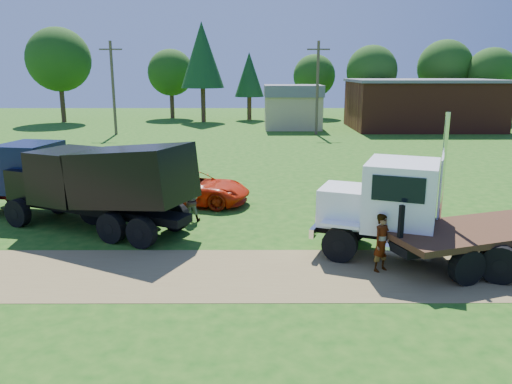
{
  "coord_description": "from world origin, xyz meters",
  "views": [
    {
      "loc": [
        -0.18,
        -14.79,
        6.32
      ],
      "look_at": [
        -0.12,
        4.38,
        1.6
      ],
      "focal_mm": 35.0,
      "sensor_mm": 36.0,
      "label": 1
    }
  ],
  "objects_px": {
    "black_dump_truck": "(101,181)",
    "flatbed_trailer": "(511,232)",
    "orange_pickup": "(193,188)",
    "white_semi_tractor": "(403,210)",
    "spectator_a": "(382,243)",
    "navy_truck": "(45,178)"
  },
  "relations": [
    {
      "from": "white_semi_tractor",
      "to": "navy_truck",
      "type": "bearing_deg",
      "value": -179.61
    },
    {
      "from": "navy_truck",
      "to": "black_dump_truck",
      "type": "bearing_deg",
      "value": -26.38
    },
    {
      "from": "navy_truck",
      "to": "flatbed_trailer",
      "type": "distance_m",
      "value": 18.87
    },
    {
      "from": "white_semi_tractor",
      "to": "black_dump_truck",
      "type": "distance_m",
      "value": 11.52
    },
    {
      "from": "orange_pickup",
      "to": "black_dump_truck",
      "type": "bearing_deg",
      "value": 156.67
    },
    {
      "from": "white_semi_tractor",
      "to": "flatbed_trailer",
      "type": "height_order",
      "value": "white_semi_tractor"
    },
    {
      "from": "black_dump_truck",
      "to": "spectator_a",
      "type": "xyz_separation_m",
      "value": [
        10.14,
        -4.27,
        -1.06
      ]
    },
    {
      "from": "white_semi_tractor",
      "to": "black_dump_truck",
      "type": "relative_size",
      "value": 0.99
    },
    {
      "from": "black_dump_truck",
      "to": "flatbed_trailer",
      "type": "relative_size",
      "value": 0.89
    },
    {
      "from": "navy_truck",
      "to": "flatbed_trailer",
      "type": "bearing_deg",
      "value": -7.45
    },
    {
      "from": "black_dump_truck",
      "to": "orange_pickup",
      "type": "bearing_deg",
      "value": 77.62
    },
    {
      "from": "black_dump_truck",
      "to": "flatbed_trailer",
      "type": "distance_m",
      "value": 15.13
    },
    {
      "from": "orange_pickup",
      "to": "navy_truck",
      "type": "bearing_deg",
      "value": 118.76
    },
    {
      "from": "white_semi_tractor",
      "to": "navy_truck",
      "type": "height_order",
      "value": "white_semi_tractor"
    },
    {
      "from": "navy_truck",
      "to": "orange_pickup",
      "type": "distance_m",
      "value": 6.63
    },
    {
      "from": "white_semi_tractor",
      "to": "spectator_a",
      "type": "xyz_separation_m",
      "value": [
        -0.95,
        -1.19,
        -0.75
      ]
    },
    {
      "from": "white_semi_tractor",
      "to": "spectator_a",
      "type": "height_order",
      "value": "white_semi_tractor"
    },
    {
      "from": "flatbed_trailer",
      "to": "spectator_a",
      "type": "xyz_separation_m",
      "value": [
        -4.59,
        -0.97,
        -0.04
      ]
    },
    {
      "from": "flatbed_trailer",
      "to": "white_semi_tractor",
      "type": "bearing_deg",
      "value": 157.73
    },
    {
      "from": "white_semi_tractor",
      "to": "orange_pickup",
      "type": "distance_m",
      "value": 10.81
    },
    {
      "from": "navy_truck",
      "to": "orange_pickup",
      "type": "xyz_separation_m",
      "value": [
        6.34,
        1.73,
        -0.86
      ]
    },
    {
      "from": "white_semi_tractor",
      "to": "orange_pickup",
      "type": "bearing_deg",
      "value": 159.27
    }
  ]
}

